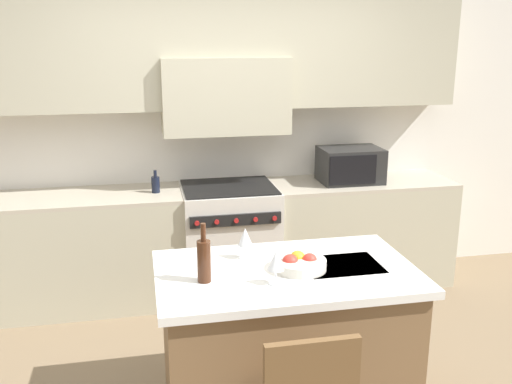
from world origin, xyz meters
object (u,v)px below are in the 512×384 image
range_stove (229,240)px  wine_glass_near (276,262)px  oil_bottle_on_counter (156,184)px  fruit_bowl (299,263)px  wine_glass_far (245,238)px  wine_bottle (204,260)px  microwave (350,165)px

range_stove → wine_glass_near: size_ratio=5.23×
range_stove → oil_bottle_on_counter: (-0.58, 0.00, 0.52)m
wine_glass_near → fruit_bowl: size_ratio=0.62×
wine_glass_near → wine_glass_far: same height
fruit_bowl → oil_bottle_on_counter: bearing=112.9°
wine_bottle → fruit_bowl: 0.53m
fruit_bowl → oil_bottle_on_counter: 1.81m
oil_bottle_on_counter → microwave: bearing=0.6°
wine_bottle → fruit_bowl: bearing=6.5°
microwave → wine_bottle: wine_bottle is taller
fruit_bowl → wine_glass_near: bearing=-136.4°
wine_bottle → range_stove: bearing=77.0°
microwave → oil_bottle_on_counter: size_ratio=2.83×
range_stove → microwave: size_ratio=1.83×
wine_bottle → fruit_bowl: wine_bottle is taller
oil_bottle_on_counter → wine_bottle: bearing=-83.9°
range_stove → wine_glass_near: 1.91m
range_stove → wine_glass_far: bearing=-95.3°
range_stove → wine_glass_far: size_ratio=5.23×
range_stove → oil_bottle_on_counter: bearing=179.8°
microwave → wine_glass_near: bearing=-120.6°
range_stove → wine_glass_near: bearing=-91.5°
wine_glass_near → oil_bottle_on_counter: size_ratio=0.99×
wine_bottle → oil_bottle_on_counter: 1.74m
wine_bottle → wine_glass_near: size_ratio=1.75×
wine_bottle → wine_glass_far: size_ratio=1.75×
wine_bottle → wine_glass_far: wine_bottle is taller
wine_glass_far → wine_glass_near: bearing=-76.8°
microwave → range_stove: bearing=-179.0°
wine_bottle → oil_bottle_on_counter: size_ratio=1.73×
range_stove → fruit_bowl: fruit_bowl is taller
range_stove → fruit_bowl: bearing=-85.8°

